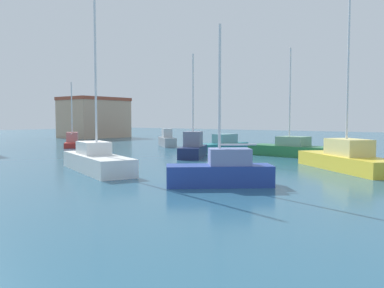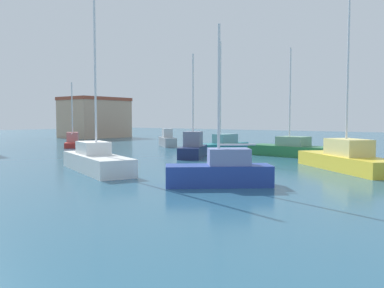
{
  "view_description": "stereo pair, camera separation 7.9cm",
  "coord_description": "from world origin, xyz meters",
  "px_view_note": "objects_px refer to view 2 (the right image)",
  "views": [
    {
      "loc": [
        0.09,
        -5.07,
        2.96
      ],
      "look_at": [
        24.7,
        14.36,
        1.01
      ],
      "focal_mm": 37.97,
      "sensor_mm": 36.0,
      "label": 1
    },
    {
      "loc": [
        0.14,
        -5.14,
        2.96
      ],
      "look_at": [
        24.7,
        14.36,
        1.01
      ],
      "focal_mm": 37.97,
      "sensor_mm": 36.0,
      "label": 2
    }
  ],
  "objects_px": {
    "sailboat_yellow_distant_north": "(346,158)",
    "motorboat_grey_mid_harbor": "(167,140)",
    "sailboat_teal_behind_lamppost": "(221,144)",
    "sailboat_red_distant_east": "(73,141)",
    "sailboat_green_near_pier": "(290,149)",
    "sailboat_white_far_left": "(96,160)",
    "sailboat_navy_outer_mooring": "(193,147)",
    "sailboat_blue_inner_mooring": "(221,171)"
  },
  "relations": [
    {
      "from": "motorboat_grey_mid_harbor",
      "to": "sailboat_navy_outer_mooring",
      "type": "xyz_separation_m",
      "value": [
        -7.92,
        -9.76,
        0.09
      ]
    },
    {
      "from": "sailboat_yellow_distant_north",
      "to": "sailboat_navy_outer_mooring",
      "type": "height_order",
      "value": "sailboat_yellow_distant_north"
    },
    {
      "from": "sailboat_green_near_pier",
      "to": "motorboat_grey_mid_harbor",
      "type": "bearing_deg",
      "value": 80.77
    },
    {
      "from": "sailboat_red_distant_east",
      "to": "sailboat_white_far_left",
      "type": "distance_m",
      "value": 20.86
    },
    {
      "from": "sailboat_green_near_pier",
      "to": "sailboat_navy_outer_mooring",
      "type": "distance_m",
      "value": 7.73
    },
    {
      "from": "sailboat_blue_inner_mooring",
      "to": "sailboat_white_far_left",
      "type": "bearing_deg",
      "value": 91.66
    },
    {
      "from": "sailboat_yellow_distant_north",
      "to": "sailboat_white_far_left",
      "type": "bearing_deg",
      "value": 130.39
    },
    {
      "from": "sailboat_green_near_pier",
      "to": "sailboat_blue_inner_mooring",
      "type": "distance_m",
      "value": 15.63
    },
    {
      "from": "sailboat_teal_behind_lamppost",
      "to": "sailboat_white_far_left",
      "type": "bearing_deg",
      "value": -169.45
    },
    {
      "from": "sailboat_red_distant_east",
      "to": "sailboat_blue_inner_mooring",
      "type": "bearing_deg",
      "value": -112.34
    },
    {
      "from": "sailboat_red_distant_east",
      "to": "sailboat_white_far_left",
      "type": "bearing_deg",
      "value": -121.71
    },
    {
      "from": "sailboat_teal_behind_lamppost",
      "to": "sailboat_navy_outer_mooring",
      "type": "height_order",
      "value": "sailboat_teal_behind_lamppost"
    },
    {
      "from": "sailboat_green_near_pier",
      "to": "sailboat_navy_outer_mooring",
      "type": "bearing_deg",
      "value": 134.74
    },
    {
      "from": "sailboat_red_distant_east",
      "to": "sailboat_white_far_left",
      "type": "relative_size",
      "value": 0.63
    },
    {
      "from": "motorboat_grey_mid_harbor",
      "to": "sailboat_navy_outer_mooring",
      "type": "bearing_deg",
      "value": -129.07
    },
    {
      "from": "motorboat_grey_mid_harbor",
      "to": "sailboat_red_distant_east",
      "type": "xyz_separation_m",
      "value": [
        -6.94,
        7.09,
        -0.07
      ]
    },
    {
      "from": "sailboat_green_near_pier",
      "to": "sailboat_white_far_left",
      "type": "distance_m",
      "value": 16.09
    },
    {
      "from": "sailboat_green_near_pier",
      "to": "sailboat_teal_behind_lamppost",
      "type": "bearing_deg",
      "value": 76.75
    },
    {
      "from": "sailboat_navy_outer_mooring",
      "to": "sailboat_yellow_distant_north",
      "type": "bearing_deg",
      "value": -93.36
    },
    {
      "from": "sailboat_green_near_pier",
      "to": "sailboat_red_distant_east",
      "type": "relative_size",
      "value": 1.26
    },
    {
      "from": "motorboat_grey_mid_harbor",
      "to": "sailboat_blue_inner_mooring",
      "type": "relative_size",
      "value": 0.57
    },
    {
      "from": "motorboat_grey_mid_harbor",
      "to": "sailboat_blue_inner_mooring",
      "type": "distance_m",
      "value": 25.93
    },
    {
      "from": "sailboat_navy_outer_mooring",
      "to": "sailboat_blue_inner_mooring",
      "type": "distance_m",
      "value": 13.42
    },
    {
      "from": "sailboat_green_near_pier",
      "to": "sailboat_red_distant_east",
      "type": "height_order",
      "value": "sailboat_green_near_pier"
    },
    {
      "from": "sailboat_teal_behind_lamppost",
      "to": "sailboat_white_far_left",
      "type": "relative_size",
      "value": 0.95
    },
    {
      "from": "motorboat_grey_mid_harbor",
      "to": "sailboat_yellow_distant_north",
      "type": "distance_m",
      "value": 23.22
    },
    {
      "from": "sailboat_navy_outer_mooring",
      "to": "sailboat_blue_inner_mooring",
      "type": "bearing_deg",
      "value": -136.5
    },
    {
      "from": "sailboat_white_far_left",
      "to": "sailboat_blue_inner_mooring",
      "type": "height_order",
      "value": "sailboat_white_far_left"
    },
    {
      "from": "sailboat_yellow_distant_north",
      "to": "sailboat_navy_outer_mooring",
      "type": "relative_size",
      "value": 1.5
    },
    {
      "from": "sailboat_navy_outer_mooring",
      "to": "sailboat_white_far_left",
      "type": "bearing_deg",
      "value": -174.86
    },
    {
      "from": "sailboat_teal_behind_lamppost",
      "to": "sailboat_white_far_left",
      "type": "height_order",
      "value": "sailboat_white_far_left"
    },
    {
      "from": "sailboat_green_near_pier",
      "to": "sailboat_teal_behind_lamppost",
      "type": "relative_size",
      "value": 0.84
    },
    {
      "from": "sailboat_white_far_left",
      "to": "sailboat_navy_outer_mooring",
      "type": "relative_size",
      "value": 1.35
    },
    {
      "from": "sailboat_green_near_pier",
      "to": "sailboat_blue_inner_mooring",
      "type": "height_order",
      "value": "sailboat_green_near_pier"
    },
    {
      "from": "sailboat_navy_outer_mooring",
      "to": "sailboat_red_distant_east",
      "type": "bearing_deg",
      "value": 86.66
    },
    {
      "from": "sailboat_teal_behind_lamppost",
      "to": "sailboat_yellow_distant_north",
      "type": "height_order",
      "value": "sailboat_yellow_distant_north"
    },
    {
      "from": "sailboat_yellow_distant_north",
      "to": "motorboat_grey_mid_harbor",
      "type": "bearing_deg",
      "value": 68.23
    },
    {
      "from": "sailboat_teal_behind_lamppost",
      "to": "sailboat_blue_inner_mooring",
      "type": "xyz_separation_m",
      "value": [
        -17.02,
        -11.56,
        0.09
      ]
    },
    {
      "from": "sailboat_teal_behind_lamppost",
      "to": "sailboat_red_distant_east",
      "type": "height_order",
      "value": "sailboat_teal_behind_lamppost"
    },
    {
      "from": "sailboat_red_distant_east",
      "to": "sailboat_blue_inner_mooring",
      "type": "xyz_separation_m",
      "value": [
        -10.72,
        -26.08,
        0.08
      ]
    },
    {
      "from": "sailboat_green_near_pier",
      "to": "sailboat_white_far_left",
      "type": "height_order",
      "value": "sailboat_white_far_left"
    },
    {
      "from": "sailboat_red_distant_east",
      "to": "sailboat_white_far_left",
      "type": "height_order",
      "value": "sailboat_white_far_left"
    }
  ]
}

